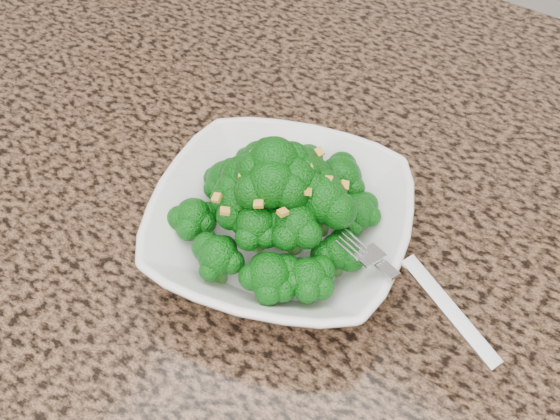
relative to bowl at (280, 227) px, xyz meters
The scene contains 5 objects.
granite_counter 0.06m from the bowl, 37.60° to the right, with size 1.64×1.04×0.03m, color brown.
bowl is the anchor object (origin of this frame).
broccoli_pile 0.06m from the bowl, behind, with size 0.19×0.19×0.07m, color #0A5F0D, non-canonical shape.
garlic_topping 0.10m from the bowl, ahead, with size 0.12×0.12×0.01m, color gold, non-canonical shape.
fork 0.12m from the bowl, ahead, with size 0.17×0.03×0.01m, color silver, non-canonical shape.
Camera 1 is at (0.19, -0.00, 1.39)m, focal length 45.00 mm.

